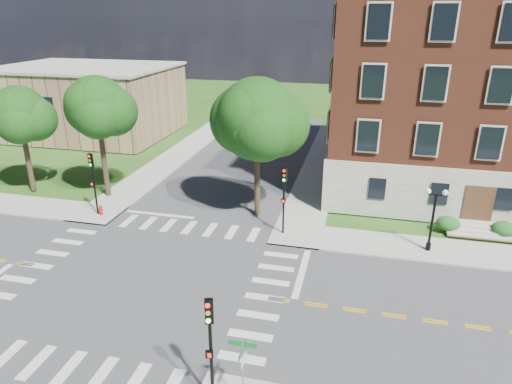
% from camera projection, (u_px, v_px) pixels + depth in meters
% --- Properties ---
extents(ground, '(160.00, 160.00, 0.00)m').
position_uv_depth(ground, '(144.00, 281.00, 26.42)').
color(ground, '#264E16').
rests_on(ground, ground).
extents(road_ew, '(90.00, 12.00, 0.01)m').
position_uv_depth(road_ew, '(144.00, 281.00, 26.42)').
color(road_ew, '#3D3D3F').
rests_on(road_ew, ground).
extents(road_ns, '(12.00, 90.00, 0.01)m').
position_uv_depth(road_ns, '(144.00, 281.00, 26.42)').
color(road_ns, '#3D3D3F').
rests_on(road_ns, ground).
extents(sidewalk_ne, '(34.00, 34.00, 0.12)m').
position_uv_depth(sidewalk_ne, '(404.00, 203.00, 36.94)').
color(sidewalk_ne, '#9E9B93').
rests_on(sidewalk_ne, ground).
extents(sidewalk_nw, '(34.00, 34.00, 0.12)m').
position_uv_depth(sidewalk_nw, '(70.00, 174.00, 43.65)').
color(sidewalk_nw, '#9E9B93').
rests_on(sidewalk_nw, ground).
extents(crosswalk_east, '(2.20, 10.20, 0.02)m').
position_uv_depth(crosswalk_east, '(265.00, 298.00, 24.85)').
color(crosswalk_east, silver).
rests_on(crosswalk_east, ground).
extents(stop_bar_east, '(0.40, 5.50, 0.00)m').
position_uv_depth(stop_bar_east, '(302.00, 273.00, 27.22)').
color(stop_bar_east, silver).
rests_on(stop_bar_east, ground).
extents(secondary_building, '(20.40, 15.40, 8.30)m').
position_uv_depth(secondary_building, '(89.00, 100.00, 56.75)').
color(secondary_building, '#8B664C').
rests_on(secondary_building, ground).
extents(tree_b, '(4.60, 4.60, 8.94)m').
position_uv_depth(tree_b, '(19.00, 115.00, 37.06)').
color(tree_b, black).
rests_on(tree_b, ground).
extents(tree_c, '(4.89, 4.89, 9.91)m').
position_uv_depth(tree_c, '(97.00, 107.00, 35.72)').
color(tree_c, black).
rests_on(tree_c, ground).
extents(tree_d, '(5.95, 5.95, 10.29)m').
position_uv_depth(tree_d, '(257.00, 119.00, 32.31)').
color(tree_d, black).
rests_on(tree_d, ground).
extents(traffic_signal_se, '(0.38, 0.44, 4.80)m').
position_uv_depth(traffic_signal_se, '(210.00, 339.00, 16.97)').
color(traffic_signal_se, black).
rests_on(traffic_signal_se, ground).
extents(traffic_signal_ne, '(0.36, 0.41, 4.80)m').
position_uv_depth(traffic_signal_ne, '(284.00, 192.00, 30.75)').
color(traffic_signal_ne, black).
rests_on(traffic_signal_ne, ground).
extents(traffic_signal_nw, '(0.37, 0.43, 4.80)m').
position_uv_depth(traffic_signal_nw, '(93.00, 176.00, 33.77)').
color(traffic_signal_nw, black).
rests_on(traffic_signal_nw, ground).
extents(twin_lamp_west, '(1.36, 0.36, 4.23)m').
position_uv_depth(twin_lamp_west, '(433.00, 216.00, 28.73)').
color(twin_lamp_west, black).
rests_on(twin_lamp_west, ground).
extents(street_sign_pole, '(1.10, 1.10, 3.10)m').
position_uv_depth(street_sign_pole, '(243.00, 362.00, 17.10)').
color(street_sign_pole, gray).
rests_on(street_sign_pole, ground).
extents(fire_hydrant, '(0.35, 0.35, 0.75)m').
position_uv_depth(fire_hydrant, '(101.00, 210.00, 34.66)').
color(fire_hydrant, '#9C160C').
rests_on(fire_hydrant, ground).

